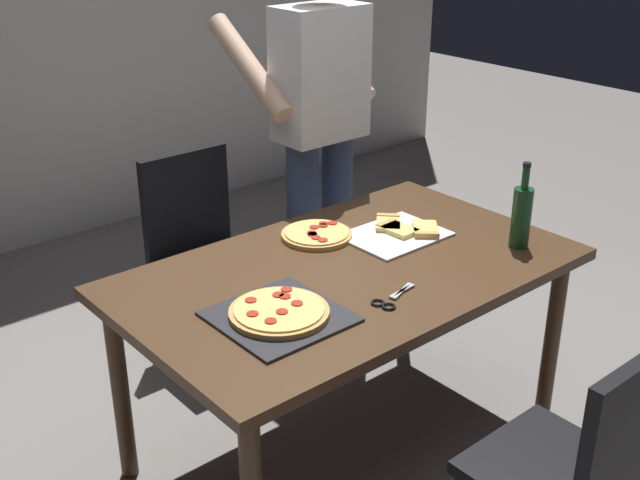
# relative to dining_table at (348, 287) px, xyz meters

# --- Properties ---
(ground_plane) EXTENTS (12.00, 12.00, 0.00)m
(ground_plane) POSITION_rel_dining_table_xyz_m (0.00, 0.00, -0.67)
(ground_plane) COLOR gray
(dining_table) EXTENTS (1.56, 0.93, 0.75)m
(dining_table) POSITION_rel_dining_table_xyz_m (0.00, 0.00, 0.00)
(dining_table) COLOR #4C331E
(dining_table) RESTS_ON ground_plane
(chair_near_camera) EXTENTS (0.42, 0.42, 0.90)m
(chair_near_camera) POSITION_rel_dining_table_xyz_m (-0.00, -0.95, -0.16)
(chair_near_camera) COLOR black
(chair_near_camera) RESTS_ON ground_plane
(chair_far_side) EXTENTS (0.42, 0.42, 0.90)m
(chair_far_side) POSITION_rel_dining_table_xyz_m (0.00, 0.95, -0.16)
(chair_far_side) COLOR black
(chair_far_side) RESTS_ON ground_plane
(person_serving_pizza) EXTENTS (0.55, 0.54, 1.75)m
(person_serving_pizza) POSITION_rel_dining_table_xyz_m (0.48, 0.73, 0.32)
(person_serving_pizza) COLOR #38476B
(person_serving_pizza) RESTS_ON ground_plane
(pepperoni_pizza_on_tray) EXTENTS (0.36, 0.36, 0.04)m
(pepperoni_pizza_on_tray) POSITION_rel_dining_table_xyz_m (-0.39, -0.12, 0.09)
(pepperoni_pizza_on_tray) COLOR #2D2D33
(pepperoni_pizza_on_tray) RESTS_ON dining_table
(pizza_slices_on_towel) EXTENTS (0.36, 0.29, 0.03)m
(pizza_slices_on_towel) POSITION_rel_dining_table_xyz_m (0.33, 0.08, 0.09)
(pizza_slices_on_towel) COLOR white
(pizza_slices_on_towel) RESTS_ON dining_table
(wine_bottle) EXTENTS (0.07, 0.07, 0.32)m
(wine_bottle) POSITION_rel_dining_table_xyz_m (0.58, -0.27, 0.20)
(wine_bottle) COLOR #194723
(wine_bottle) RESTS_ON dining_table
(kitchen_scissors) EXTENTS (0.20, 0.10, 0.01)m
(kitchen_scissors) POSITION_rel_dining_table_xyz_m (-0.06, -0.26, 0.08)
(kitchen_scissors) COLOR silver
(kitchen_scissors) RESTS_ON dining_table
(second_pizza_plain) EXTENTS (0.26, 0.26, 0.03)m
(second_pizza_plain) POSITION_rel_dining_table_xyz_m (0.08, 0.26, 0.09)
(second_pizza_plain) COLOR tan
(second_pizza_plain) RESTS_ON dining_table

